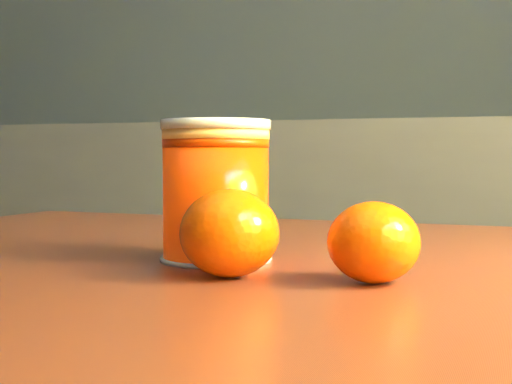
% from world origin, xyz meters
% --- Properties ---
extents(kitchen_counter, '(3.15, 0.60, 0.90)m').
position_xyz_m(kitchen_counter, '(0.00, 1.45, 0.45)').
color(kitchen_counter, '#4F4E54').
rests_on(kitchen_counter, ground).
extents(juice_glass, '(0.08, 0.08, 0.10)m').
position_xyz_m(juice_glass, '(0.90, 0.29, 0.80)').
color(juice_glass, '#FF3A05').
rests_on(juice_glass, table).
extents(orange_front, '(0.08, 0.08, 0.06)m').
position_xyz_m(orange_front, '(0.94, 0.22, 0.78)').
color(orange_front, '#FF5505').
rests_on(orange_front, table).
extents(orange_back, '(0.07, 0.07, 0.05)m').
position_xyz_m(orange_back, '(1.03, 0.23, 0.78)').
color(orange_back, '#FF5505').
rests_on(orange_back, table).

